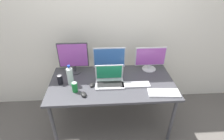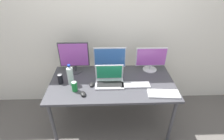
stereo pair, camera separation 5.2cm
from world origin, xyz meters
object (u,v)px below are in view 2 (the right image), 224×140
at_px(monitor_right, 151,59).
at_px(soda_can_by_laptop, 60,79).
at_px(laptop_silver, 109,79).
at_px(mouse_by_laptop, 83,94).
at_px(water_bottle, 70,75).
at_px(keyboard_main, 164,94).
at_px(work_desk, 112,86).
at_px(soda_can_near_keyboard, 74,86).
at_px(monitor_center, 110,59).
at_px(monitor_left, 74,57).
at_px(keyboard_aux, 135,85).
at_px(mouse_by_keyboard, 92,84).

xyz_separation_m(monitor_right, soda_can_by_laptop, (-1.20, -0.28, -0.11)).
xyz_separation_m(laptop_silver, mouse_by_laptop, (-0.31, -0.23, -0.04)).
distance_m(water_bottle, soda_can_by_laptop, 0.15).
bearing_deg(soda_can_by_laptop, keyboard_main, -12.44).
distance_m(work_desk, laptop_silver, 0.12).
bearing_deg(laptop_silver, soda_can_near_keyboard, -161.26).
bearing_deg(mouse_by_laptop, monitor_center, 37.00).
height_order(monitor_left, soda_can_near_keyboard, monitor_left).
relative_size(work_desk, mouse_by_laptop, 16.34).
height_order(work_desk, keyboard_aux, keyboard_aux).
bearing_deg(water_bottle, work_desk, 2.13).
bearing_deg(water_bottle, monitor_left, 86.99).
bearing_deg(monitor_left, monitor_center, -2.10).
bearing_deg(mouse_by_keyboard, monitor_left, 137.38).
height_order(monitor_left, keyboard_aux, monitor_left).
relative_size(mouse_by_laptop, soda_can_by_laptop, 0.78).
xyz_separation_m(monitor_center, mouse_by_laptop, (-0.32, -0.51, -0.17)).
relative_size(monitor_right, keyboard_aux, 1.15).
distance_m(keyboard_main, mouse_by_laptop, 0.94).
height_order(monitor_right, laptop_silver, monitor_right).
xyz_separation_m(mouse_by_keyboard, soda_can_near_keyboard, (-0.20, -0.10, 0.05)).
distance_m(laptop_silver, keyboard_main, 0.68).
relative_size(monitor_left, keyboard_main, 1.19).
xyz_separation_m(monitor_center, laptop_silver, (-0.01, -0.28, -0.14)).
distance_m(mouse_by_keyboard, soda_can_near_keyboard, 0.23).
relative_size(keyboard_aux, water_bottle, 1.34).
height_order(monitor_right, keyboard_aux, monitor_right).
bearing_deg(soda_can_near_keyboard, mouse_by_laptop, -38.42).
bearing_deg(monitor_right, mouse_by_keyboard, -156.77).
distance_m(monitor_right, water_bottle, 1.11).
bearing_deg(soda_can_near_keyboard, monitor_center, 44.64).
relative_size(monitor_right, mouse_by_keyboard, 4.48).
distance_m(monitor_center, laptop_silver, 0.31).
distance_m(keyboard_aux, mouse_by_laptop, 0.65).
height_order(keyboard_main, keyboard_aux, same).
bearing_deg(soda_can_by_laptop, monitor_left, 61.20).
xyz_separation_m(monitor_center, keyboard_main, (0.61, -0.53, -0.18)).
relative_size(water_bottle, soda_can_by_laptop, 2.19).
xyz_separation_m(monitor_left, mouse_by_laptop, (0.16, -0.53, -0.21)).
bearing_deg(water_bottle, laptop_silver, -0.59).
height_order(laptop_silver, mouse_by_laptop, laptop_silver).
bearing_deg(mouse_by_keyboard, keyboard_main, -2.11).
bearing_deg(monitor_left, work_desk, -28.84).
height_order(monitor_center, laptop_silver, monitor_center).
distance_m(laptop_silver, soda_can_near_keyboard, 0.44).
relative_size(monitor_center, laptop_silver, 1.22).
bearing_deg(keyboard_aux, water_bottle, 175.15).
relative_size(work_desk, soda_can_near_keyboard, 12.67).
distance_m(work_desk, monitor_right, 0.66).
bearing_deg(monitor_right, soda_can_near_keyboard, -156.11).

